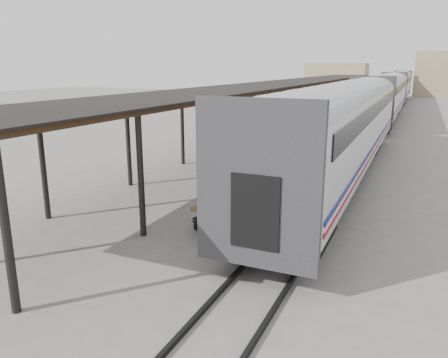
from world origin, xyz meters
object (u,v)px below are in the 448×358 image
baggage_cart (227,208)px  luggage_tug (259,141)px  porter (226,183)px  pedestrian (282,128)px

baggage_cart → luggage_tug: 14.20m
baggage_cart → porter: 1.28m
luggage_tug → pedestrian: (0.27, 4.38, 0.26)m
pedestrian → luggage_tug: bearing=89.0°
pedestrian → porter: bearing=103.6°
luggage_tug → pedestrian: 4.39m
baggage_cart → porter: (0.25, -0.65, 1.08)m
baggage_cart → porter: porter is taller
porter → pedestrian: (-3.69, 18.73, -0.82)m
baggage_cart → porter: bearing=-55.7°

